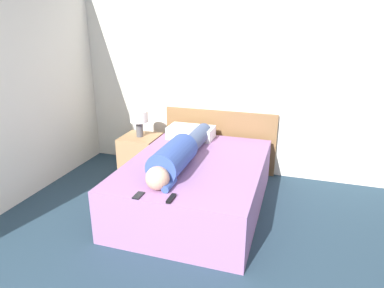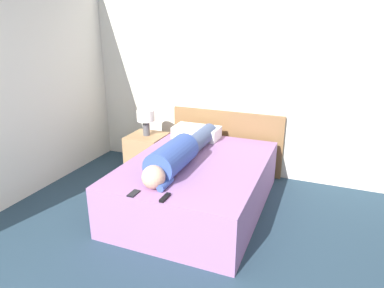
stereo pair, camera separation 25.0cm
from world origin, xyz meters
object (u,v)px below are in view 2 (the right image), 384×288
at_px(table_lamp, 146,118).
at_px(tv_remote, 165,198).
at_px(nightstand, 147,153).
at_px(cell_phone, 134,193).
at_px(bed, 197,184).
at_px(pillow_near_headboard, 197,132).
at_px(person_lying, 180,153).

height_order(table_lamp, tv_remote, table_lamp).
relative_size(nightstand, cell_phone, 4.03).
xyz_separation_m(nightstand, tv_remote, (1.03, -1.52, 0.29)).
xyz_separation_m(bed, table_lamp, (-0.98, 0.65, 0.50)).
xyz_separation_m(nightstand, pillow_near_headboard, (0.68, 0.10, 0.35)).
distance_m(nightstand, tv_remote, 1.86).
bearing_deg(person_lying, bed, 47.39).
xyz_separation_m(table_lamp, tv_remote, (1.03, -1.52, -0.22)).
height_order(bed, tv_remote, tv_remote).
height_order(table_lamp, person_lying, table_lamp).
xyz_separation_m(nightstand, cell_phone, (0.74, -1.55, 0.28)).
distance_m(nightstand, pillow_near_headboard, 0.78).
relative_size(person_lying, cell_phone, 12.52).
distance_m(pillow_near_headboard, tv_remote, 1.66).
distance_m(bed, nightstand, 1.18).
relative_size(table_lamp, pillow_near_headboard, 0.59).
bearing_deg(cell_phone, tv_remote, 4.89).
bearing_deg(person_lying, table_lamp, 136.68).
height_order(bed, cell_phone, cell_phone).
distance_m(pillow_near_headboard, cell_phone, 1.65).
bearing_deg(table_lamp, nightstand, 0.00).
bearing_deg(person_lying, nightstand, 136.68).
relative_size(nightstand, pillow_near_headboard, 0.90).
relative_size(bed, cell_phone, 14.85).
bearing_deg(table_lamp, cell_phone, -64.49).
relative_size(pillow_near_headboard, cell_phone, 4.49).
relative_size(bed, pillow_near_headboard, 3.30).
bearing_deg(person_lying, cell_phone, -98.34).
distance_m(bed, table_lamp, 1.28).
relative_size(bed, tv_remote, 12.87).
distance_m(nightstand, table_lamp, 0.51).
bearing_deg(tv_remote, person_lying, 104.21).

